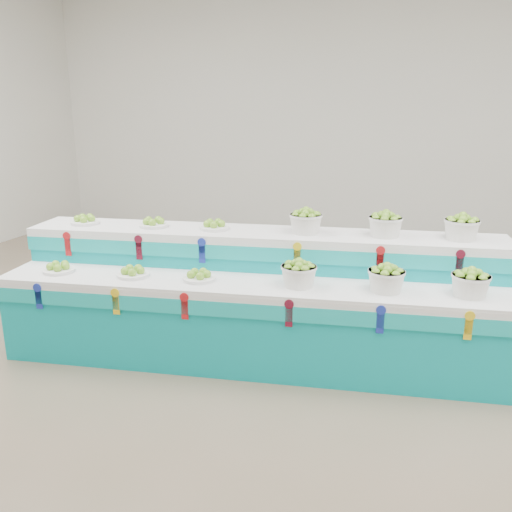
# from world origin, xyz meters

# --- Properties ---
(ground) EXTENTS (10.00, 10.00, 0.00)m
(ground) POSITION_xyz_m (0.00, 0.00, 0.00)
(ground) COLOR #6F624B
(ground) RESTS_ON ground
(back_wall) EXTENTS (10.00, 0.00, 10.00)m
(back_wall) POSITION_xyz_m (0.00, 5.00, 2.00)
(back_wall) COLOR silver
(back_wall) RESTS_ON ground
(display_stand) EXTENTS (4.24, 1.67, 1.02)m
(display_stand) POSITION_xyz_m (-0.00, 0.66, 0.51)
(display_stand) COLOR #0AA2A8
(display_stand) RESTS_ON ground
(plate_lower_left) EXTENTS (0.30, 0.30, 0.09)m
(plate_lower_left) POSITION_xyz_m (-1.58, 0.16, 0.77)
(plate_lower_left) COLOR white
(plate_lower_left) RESTS_ON display_stand
(plate_lower_mid) EXTENTS (0.30, 0.30, 0.09)m
(plate_lower_mid) POSITION_xyz_m (-0.93, 0.26, 0.77)
(plate_lower_mid) COLOR white
(plate_lower_mid) RESTS_ON display_stand
(plate_lower_right) EXTENTS (0.30, 0.30, 0.09)m
(plate_lower_right) POSITION_xyz_m (-0.38, 0.34, 0.77)
(plate_lower_right) COLOR white
(plate_lower_right) RESTS_ON display_stand
(basket_lower_left) EXTENTS (0.31, 0.31, 0.20)m
(basket_lower_left) POSITION_xyz_m (0.41, 0.46, 0.82)
(basket_lower_left) COLOR silver
(basket_lower_left) RESTS_ON display_stand
(basket_lower_mid) EXTENTS (0.31, 0.31, 0.20)m
(basket_lower_mid) POSITION_xyz_m (1.06, 0.56, 0.82)
(basket_lower_mid) COLOR silver
(basket_lower_mid) RESTS_ON display_stand
(basket_lower_right) EXTENTS (0.31, 0.31, 0.20)m
(basket_lower_right) POSITION_xyz_m (1.65, 0.65, 0.82)
(basket_lower_right) COLOR silver
(basket_lower_right) RESTS_ON display_stand
(plate_upper_left) EXTENTS (0.30, 0.30, 0.09)m
(plate_upper_left) POSITION_xyz_m (-1.65, 0.67, 1.07)
(plate_upper_left) COLOR white
(plate_upper_left) RESTS_ON display_stand
(plate_upper_mid) EXTENTS (0.30, 0.30, 0.09)m
(plate_upper_mid) POSITION_xyz_m (-1.00, 0.76, 1.07)
(plate_upper_mid) COLOR white
(plate_upper_mid) RESTS_ON display_stand
(plate_upper_right) EXTENTS (0.30, 0.30, 0.09)m
(plate_upper_right) POSITION_xyz_m (-0.45, 0.85, 1.07)
(plate_upper_right) COLOR white
(plate_upper_right) RESTS_ON display_stand
(basket_upper_left) EXTENTS (0.31, 0.31, 0.20)m
(basket_upper_left) POSITION_xyz_m (0.33, 0.97, 1.12)
(basket_upper_left) COLOR silver
(basket_upper_left) RESTS_ON display_stand
(basket_upper_mid) EXTENTS (0.31, 0.31, 0.20)m
(basket_upper_mid) POSITION_xyz_m (0.98, 1.06, 1.12)
(basket_upper_mid) COLOR silver
(basket_upper_mid) RESTS_ON display_stand
(basket_upper_right) EXTENTS (0.31, 0.31, 0.20)m
(basket_upper_right) POSITION_xyz_m (1.57, 1.15, 1.12)
(basket_upper_right) COLOR silver
(basket_upper_right) RESTS_ON display_stand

